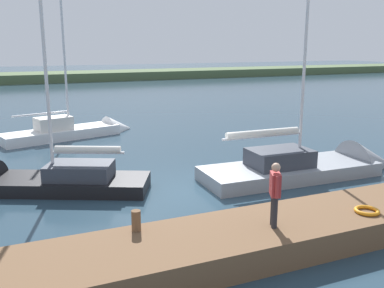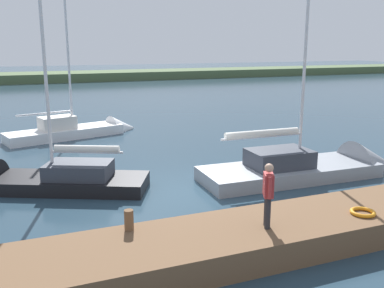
{
  "view_description": "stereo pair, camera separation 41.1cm",
  "coord_description": "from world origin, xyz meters",
  "px_view_note": "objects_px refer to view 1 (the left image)",
  "views": [
    {
      "loc": [
        5.69,
        13.21,
        5.07
      ],
      "look_at": [
        -0.98,
        -2.29,
        1.14
      ],
      "focal_mm": 40.01,
      "sensor_mm": 36.0,
      "label": 1
    },
    {
      "loc": [
        5.31,
        13.36,
        5.07
      ],
      "look_at": [
        -0.98,
        -2.29,
        1.14
      ],
      "focal_mm": 40.01,
      "sensor_mm": 36.0,
      "label": 2
    }
  ],
  "objects_px": {
    "life_ring_buoy": "(367,211)",
    "sailboat_near_dock": "(33,185)",
    "sailboat_far_right": "(78,133)",
    "mooring_post_near": "(136,221)",
    "sailboat_far_left": "(322,170)",
    "person_on_dock": "(275,191)"
  },
  "relations": [
    {
      "from": "life_ring_buoy",
      "to": "sailboat_near_dock",
      "type": "height_order",
      "value": "sailboat_near_dock"
    },
    {
      "from": "sailboat_far_right",
      "to": "sailboat_near_dock",
      "type": "relative_size",
      "value": 1.22
    },
    {
      "from": "life_ring_buoy",
      "to": "sailboat_far_right",
      "type": "height_order",
      "value": "sailboat_far_right"
    },
    {
      "from": "mooring_post_near",
      "to": "sailboat_far_right",
      "type": "distance_m",
      "value": 15.15
    },
    {
      "from": "sailboat_far_left",
      "to": "person_on_dock",
      "type": "relative_size",
      "value": 5.97
    },
    {
      "from": "life_ring_buoy",
      "to": "sailboat_far_right",
      "type": "relative_size",
      "value": 0.07
    },
    {
      "from": "life_ring_buoy",
      "to": "mooring_post_near",
      "type": "bearing_deg",
      "value": -12.51
    },
    {
      "from": "life_ring_buoy",
      "to": "sailboat_near_dock",
      "type": "xyz_separation_m",
      "value": [
        7.99,
        -7.63,
        -0.57
      ]
    },
    {
      "from": "mooring_post_near",
      "to": "person_on_dock",
      "type": "relative_size",
      "value": 0.32
    },
    {
      "from": "sailboat_far_left",
      "to": "sailboat_far_right",
      "type": "distance_m",
      "value": 13.74
    },
    {
      "from": "person_on_dock",
      "to": "sailboat_far_right",
      "type": "bearing_deg",
      "value": 122.78
    },
    {
      "from": "mooring_post_near",
      "to": "sailboat_far_right",
      "type": "relative_size",
      "value": 0.05
    },
    {
      "from": "sailboat_far_right",
      "to": "person_on_dock",
      "type": "xyz_separation_m",
      "value": [
        -2.25,
        16.17,
        1.45
      ]
    },
    {
      "from": "life_ring_buoy",
      "to": "person_on_dock",
      "type": "relative_size",
      "value": 0.41
    },
    {
      "from": "life_ring_buoy",
      "to": "sailboat_far_left",
      "type": "bearing_deg",
      "value": -118.95
    },
    {
      "from": "sailboat_far_left",
      "to": "sailboat_near_dock",
      "type": "bearing_deg",
      "value": 168.79
    },
    {
      "from": "life_ring_buoy",
      "to": "sailboat_far_left",
      "type": "distance_m",
      "value": 5.96
    },
    {
      "from": "sailboat_near_dock",
      "to": "life_ring_buoy",
      "type": "bearing_deg",
      "value": 161.67
    },
    {
      "from": "sailboat_far_right",
      "to": "sailboat_near_dock",
      "type": "bearing_deg",
      "value": -124.24
    },
    {
      "from": "sailboat_far_right",
      "to": "sailboat_far_left",
      "type": "bearing_deg",
      "value": -70.55
    },
    {
      "from": "life_ring_buoy",
      "to": "sailboat_far_right",
      "type": "xyz_separation_m",
      "value": [
        5.04,
        -16.42,
        -0.58
      ]
    },
    {
      "from": "mooring_post_near",
      "to": "sailboat_far_left",
      "type": "relative_size",
      "value": 0.05
    }
  ]
}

